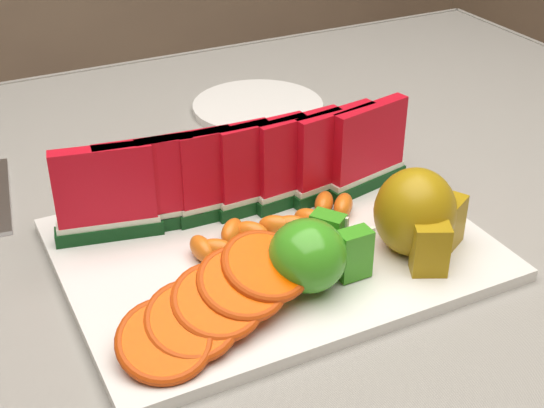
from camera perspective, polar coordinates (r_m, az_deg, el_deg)
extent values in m
cube|color=#4E2C1A|center=(0.79, -6.87, -3.88)|extent=(1.40, 0.90, 0.03)
cube|color=#4E2C1A|center=(1.55, 11.26, -1.86)|extent=(0.06, 0.06, 0.72)
cube|color=gray|center=(0.78, -6.95, -2.73)|extent=(1.52, 1.02, 0.01)
cube|color=gray|center=(1.26, -14.91, 5.25)|extent=(1.52, 0.01, 0.20)
cube|color=silver|center=(0.74, 0.08, -3.39)|extent=(0.40, 0.30, 0.01)
ellipsoid|color=#2B861C|center=(0.66, 2.70, -3.90)|extent=(0.09, 0.09, 0.06)
cube|color=#2B861C|center=(0.69, 6.18, -3.75)|extent=(0.03, 0.02, 0.05)
cube|color=beige|center=(0.69, 6.60, -3.62)|extent=(0.03, 0.00, 0.05)
cube|color=#2B861C|center=(0.71, 4.20, -2.47)|extent=(0.03, 0.04, 0.05)
cube|color=beige|center=(0.71, 4.62, -2.35)|extent=(0.02, 0.03, 0.05)
ellipsoid|color=#A18408|center=(0.73, 10.71, -0.61)|extent=(0.09, 0.09, 0.09)
cube|color=#A18408|center=(0.70, 11.83, -3.43)|extent=(0.04, 0.03, 0.05)
cube|color=#A18408|center=(0.75, 13.20, -1.38)|extent=(0.04, 0.03, 0.05)
cylinder|color=silver|center=(1.05, -1.06, 7.33)|extent=(0.23, 0.23, 0.01)
cube|color=silver|center=(0.89, -19.62, 0.67)|extent=(0.04, 0.17, 0.00)
cube|color=#093B08|center=(0.76, -12.11, -1.98)|extent=(0.11, 0.04, 0.01)
cube|color=silver|center=(0.76, -12.19, -1.35)|extent=(0.10, 0.04, 0.01)
cube|color=red|center=(0.74, -12.54, 1.42)|extent=(0.10, 0.04, 0.08)
cube|color=#093B08|center=(0.77, -9.17, -1.43)|extent=(0.11, 0.04, 0.01)
cube|color=silver|center=(0.76, -9.23, -0.80)|extent=(0.10, 0.03, 0.01)
cube|color=red|center=(0.74, -9.50, 1.97)|extent=(0.10, 0.03, 0.08)
cube|color=#093B08|center=(0.78, -6.28, -0.88)|extent=(0.11, 0.03, 0.01)
cube|color=silver|center=(0.77, -6.32, -0.25)|extent=(0.10, 0.03, 0.01)
cube|color=red|center=(0.75, -6.50, 2.50)|extent=(0.10, 0.02, 0.08)
cube|color=#093B08|center=(0.78, -3.45, -0.35)|extent=(0.11, 0.02, 0.01)
cube|color=silver|center=(0.78, -3.47, 0.28)|extent=(0.10, 0.02, 0.01)
cube|color=red|center=(0.76, -3.57, 3.02)|extent=(0.10, 0.02, 0.08)
cube|color=#093B08|center=(0.79, -0.68, 0.18)|extent=(0.11, 0.02, 0.01)
cube|color=silver|center=(0.79, -0.69, 0.80)|extent=(0.10, 0.02, 0.01)
cube|color=red|center=(0.77, -0.71, 3.51)|extent=(0.10, 0.02, 0.08)
cube|color=#093B08|center=(0.81, 2.00, 0.69)|extent=(0.11, 0.03, 0.01)
cube|color=silver|center=(0.80, 2.01, 1.31)|extent=(0.10, 0.03, 0.01)
cube|color=red|center=(0.78, 2.07, 3.98)|extent=(0.10, 0.02, 0.08)
cube|color=#093B08|center=(0.82, 4.60, 1.18)|extent=(0.11, 0.04, 0.01)
cube|color=silver|center=(0.82, 4.63, 1.79)|extent=(0.10, 0.03, 0.01)
cube|color=red|center=(0.80, 4.75, 4.43)|extent=(0.10, 0.03, 0.08)
cube|color=#093B08|center=(0.84, 7.10, 1.65)|extent=(0.11, 0.04, 0.01)
cube|color=silver|center=(0.83, 7.14, 2.25)|extent=(0.10, 0.04, 0.01)
cube|color=red|center=(0.81, 7.33, 4.85)|extent=(0.10, 0.04, 0.08)
cylinder|color=#F61D00|center=(0.61, -8.08, -10.12)|extent=(0.08, 0.08, 0.03)
torus|color=#CF6614|center=(0.61, -8.08, -10.12)|extent=(0.09, 0.09, 0.04)
cylinder|color=#F61D00|center=(0.62, -6.07, -8.71)|extent=(0.08, 0.07, 0.03)
torus|color=#CF6614|center=(0.62, -6.07, -8.71)|extent=(0.09, 0.08, 0.04)
cylinder|color=#F61D00|center=(0.63, -4.14, -7.32)|extent=(0.07, 0.07, 0.03)
torus|color=#CF6614|center=(0.63, -4.14, -7.32)|extent=(0.08, 0.08, 0.04)
cylinder|color=#F61D00|center=(0.64, -2.28, -5.98)|extent=(0.08, 0.08, 0.03)
torus|color=#CF6614|center=(0.64, -2.28, -5.98)|extent=(0.09, 0.09, 0.04)
cylinder|color=#F61D00|center=(0.65, -0.50, -4.67)|extent=(0.09, 0.09, 0.03)
torus|color=#CF6614|center=(0.65, -0.50, -4.67)|extent=(0.10, 0.10, 0.04)
cylinder|color=#F61D00|center=(0.80, -10.32, 0.39)|extent=(0.08, 0.08, 0.03)
torus|color=#CF6614|center=(0.80, -10.32, 0.39)|extent=(0.09, 0.08, 0.03)
cylinder|color=#F61D00|center=(0.81, -7.12, 1.35)|extent=(0.08, 0.08, 0.03)
torus|color=#CF6614|center=(0.81, -7.12, 1.35)|extent=(0.09, 0.09, 0.03)
cylinder|color=#F61D00|center=(0.82, -4.00, 2.27)|extent=(0.09, 0.09, 0.03)
torus|color=#CF6614|center=(0.82, -4.00, 2.27)|extent=(0.10, 0.10, 0.03)
cylinder|color=#F61D00|center=(0.84, -0.99, 3.16)|extent=(0.09, 0.09, 0.03)
torus|color=#CF6614|center=(0.84, -0.99, 3.16)|extent=(0.10, 0.10, 0.03)
cylinder|color=#F61D00|center=(0.86, 1.90, 4.00)|extent=(0.10, 0.10, 0.03)
torus|color=#CF6614|center=(0.86, 1.90, 4.00)|extent=(0.11, 0.11, 0.03)
cylinder|color=#F61D00|center=(0.88, 4.68, 4.80)|extent=(0.10, 0.10, 0.03)
torus|color=#CF6614|center=(0.88, 4.68, 4.80)|extent=(0.11, 0.11, 0.03)
ellipsoid|color=orange|center=(0.71, -5.31, -3.36)|extent=(0.02, 0.04, 0.02)
ellipsoid|color=orange|center=(0.71, -4.20, -3.47)|extent=(0.04, 0.04, 0.02)
ellipsoid|color=orange|center=(0.74, -3.04, -2.08)|extent=(0.04, 0.04, 0.02)
ellipsoid|color=orange|center=(0.74, -1.53, -2.15)|extent=(0.04, 0.04, 0.02)
ellipsoid|color=orange|center=(0.74, 0.34, -1.67)|extent=(0.04, 0.04, 0.02)
ellipsoid|color=orange|center=(0.75, 1.43, -1.66)|extent=(0.04, 0.03, 0.02)
ellipsoid|color=orange|center=(0.76, 2.91, -1.19)|extent=(0.03, 0.04, 0.02)
ellipsoid|color=orange|center=(0.78, 3.93, 0.04)|extent=(0.04, 0.04, 0.02)
ellipsoid|color=orange|center=(0.78, 5.39, -0.11)|extent=(0.04, 0.04, 0.02)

